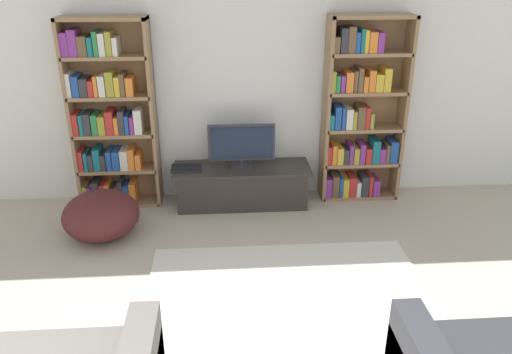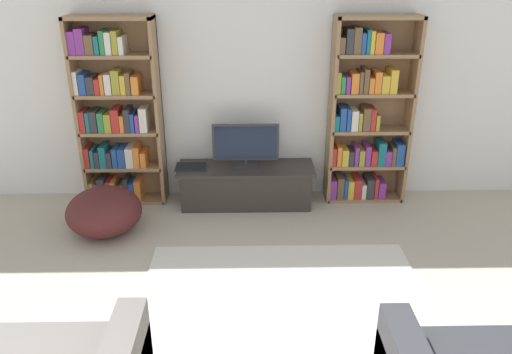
% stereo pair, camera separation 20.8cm
% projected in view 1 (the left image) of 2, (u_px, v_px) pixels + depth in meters
% --- Properties ---
extents(wall_back, '(8.80, 0.06, 2.60)m').
position_uv_depth(wall_back, '(252.00, 81.00, 5.35)').
color(wall_back, silver).
rests_on(wall_back, ground_plane).
extents(bookshelf_left, '(0.87, 0.30, 2.00)m').
position_uv_depth(bookshelf_left, '(110.00, 119.00, 5.22)').
color(bookshelf_left, '#93704C').
rests_on(bookshelf_left, ground_plane).
extents(bookshelf_right, '(0.87, 0.30, 2.00)m').
position_uv_depth(bookshelf_right, '(360.00, 115.00, 5.40)').
color(bookshelf_right, '#93704C').
rests_on(bookshelf_right, ground_plane).
extents(tv_stand, '(1.48, 0.50, 0.44)m').
position_uv_depth(tv_stand, '(242.00, 185.00, 5.49)').
color(tv_stand, '#332D28').
rests_on(tv_stand, ground_plane).
extents(television, '(0.71, 0.16, 0.48)m').
position_uv_depth(television, '(241.00, 145.00, 5.31)').
color(television, '#2D2D33').
rests_on(television, tv_stand).
extents(laptop, '(0.33, 0.22, 0.03)m').
position_uv_depth(laptop, '(187.00, 168.00, 5.34)').
color(laptop, '#28282D').
rests_on(laptop, tv_stand).
extents(area_rug, '(2.30, 1.63, 0.02)m').
position_uv_depth(area_rug, '(289.00, 299.00, 3.99)').
color(area_rug, beige).
rests_on(area_rug, ground_plane).
extents(beanbag_ottoman, '(0.73, 0.73, 0.46)m').
position_uv_depth(beanbag_ottoman, '(101.00, 215.00, 4.83)').
color(beanbag_ottoman, '#4C1E1E').
rests_on(beanbag_ottoman, ground_plane).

